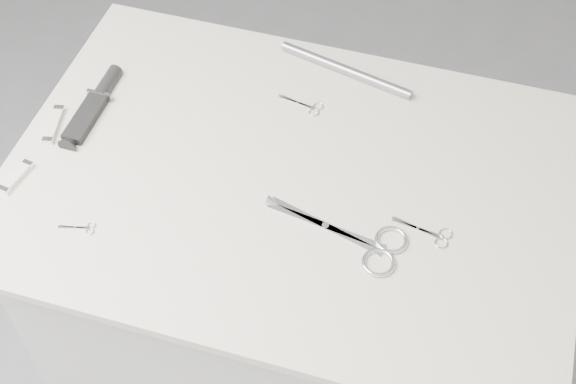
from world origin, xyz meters
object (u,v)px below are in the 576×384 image
(plinth, at_px, (291,312))
(pocket_knife_a, at_px, (54,125))
(embroidery_scissors_b, at_px, (307,106))
(large_shears, at_px, (363,242))
(metal_rail, at_px, (346,70))
(pocket_knife_b, at_px, (16,177))
(sheathed_knife, at_px, (96,102))
(tiny_scissors, at_px, (82,228))
(embroidery_scissors_a, at_px, (431,234))

(plinth, xyz_separation_m, pocket_knife_a, (-0.45, -0.01, 0.48))
(plinth, relative_size, embroidery_scissors_b, 10.11)
(large_shears, xyz_separation_m, metal_rail, (-0.13, 0.38, 0.01))
(pocket_knife_b, xyz_separation_m, metal_rail, (0.49, 0.42, 0.00))
(pocket_knife_a, bearing_deg, sheathed_knife, -46.12)
(large_shears, xyz_separation_m, tiny_scissors, (-0.46, -0.11, -0.00))
(plinth, distance_m, embroidery_scissors_b, 0.50)
(pocket_knife_b, bearing_deg, plinth, -63.24)
(pocket_knife_a, bearing_deg, tiny_scissors, -154.35)
(tiny_scissors, height_order, sheathed_knife, sheathed_knife)
(tiny_scissors, relative_size, sheathed_knife, 0.32)
(pocket_knife_b, bearing_deg, pocket_knife_a, 7.64)
(pocket_knife_b, bearing_deg, sheathed_knife, -5.28)
(large_shears, bearing_deg, embroidery_scissors_a, 37.50)
(plinth, bearing_deg, embroidery_scissors_a, -11.09)
(embroidery_scissors_b, height_order, tiny_scissors, same)
(embroidery_scissors_a, distance_m, metal_rail, 0.41)
(embroidery_scissors_b, relative_size, pocket_knife_b, 1.17)
(plinth, bearing_deg, large_shears, -33.18)
(tiny_scissors, distance_m, metal_rail, 0.59)
(sheathed_knife, bearing_deg, pocket_knife_a, 146.32)
(large_shears, distance_m, pocket_knife_a, 0.61)
(metal_rail, bearing_deg, large_shears, -71.74)
(embroidery_scissors_a, distance_m, tiny_scissors, 0.58)
(embroidery_scissors_b, distance_m, pocket_knife_a, 0.47)
(plinth, xyz_separation_m, metal_rail, (0.03, 0.28, 0.48))
(large_shears, height_order, tiny_scissors, large_shears)
(large_shears, xyz_separation_m, embroidery_scissors_b, (-0.17, 0.27, -0.00))
(large_shears, height_order, pocket_knife_b, pocket_knife_b)
(plinth, relative_size, metal_rail, 3.22)
(pocket_knife_a, distance_m, metal_rail, 0.56)
(large_shears, height_order, embroidery_scissors_a, large_shears)
(embroidery_scissors_a, height_order, embroidery_scissors_b, same)
(embroidery_scissors_b, xyz_separation_m, pocket_knife_a, (-0.43, -0.18, 0.00))
(embroidery_scissors_a, xyz_separation_m, tiny_scissors, (-0.56, -0.15, -0.00))
(embroidery_scissors_a, height_order, pocket_knife_a, pocket_knife_a)
(embroidery_scissors_b, bearing_deg, large_shears, -46.57)
(plinth, bearing_deg, sheathed_knife, 170.75)
(sheathed_knife, height_order, pocket_knife_b, sheathed_knife)
(tiny_scissors, distance_m, pocket_knife_b, 0.17)
(metal_rail, bearing_deg, tiny_scissors, -123.97)
(embroidery_scissors_a, distance_m, embroidery_scissors_b, 0.36)
(large_shears, distance_m, embroidery_scissors_a, 0.11)
(embroidery_scissors_b, bearing_deg, embroidery_scissors_a, -27.97)
(pocket_knife_b, relative_size, metal_rail, 0.27)
(plinth, distance_m, pocket_knife_b, 0.67)
(pocket_knife_a, bearing_deg, embroidery_scissors_a, -105.32)
(large_shears, distance_m, pocket_knife_b, 0.61)
(embroidery_scissors_b, height_order, pocket_knife_b, pocket_knife_b)
(plinth, xyz_separation_m, embroidery_scissors_a, (0.26, -0.05, 0.47))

